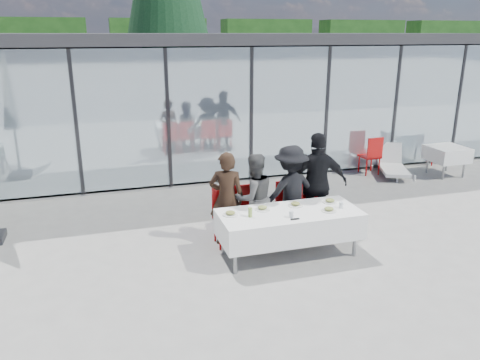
% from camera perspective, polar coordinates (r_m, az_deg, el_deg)
% --- Properties ---
extents(ground, '(90.00, 90.00, 0.00)m').
position_cam_1_polar(ground, '(7.58, 3.30, -9.64)').
color(ground, gray).
rests_on(ground, ground).
extents(pavilion, '(14.80, 8.80, 3.44)m').
position_cam_1_polar(pavilion, '(15.19, 0.00, 12.57)').
color(pavilion, gray).
rests_on(pavilion, ground).
extents(treeline, '(62.50, 2.00, 4.40)m').
position_cam_1_polar(treeline, '(34.35, -16.69, 14.72)').
color(treeline, '#133410').
rests_on(treeline, ground).
extents(dining_table, '(2.26, 0.96, 0.75)m').
position_cam_1_polar(dining_table, '(7.55, 6.02, -5.35)').
color(dining_table, white).
rests_on(dining_table, ground).
extents(diner_a, '(0.75, 0.75, 1.62)m').
position_cam_1_polar(diner_a, '(7.83, -1.64, -2.28)').
color(diner_a, '#322116').
rests_on(diner_a, ground).
extents(diner_chair_a, '(0.44, 0.44, 0.97)m').
position_cam_1_polar(diner_chair_a, '(7.95, -1.68, -4.05)').
color(diner_chair_a, '#B10C0B').
rests_on(diner_chair_a, ground).
extents(diner_b, '(0.86, 0.86, 1.54)m').
position_cam_1_polar(diner_b, '(7.97, 1.70, -2.19)').
color(diner_b, '#4E4E4E').
rests_on(diner_b, ground).
extents(diner_chair_b, '(0.44, 0.44, 0.97)m').
position_cam_1_polar(diner_chair_b, '(8.08, 1.62, -3.68)').
color(diner_chair_b, '#B10C0B').
rests_on(diner_chair_b, ground).
extents(diner_c, '(1.20, 1.20, 1.64)m').
position_cam_1_polar(diner_c, '(8.18, 6.17, -1.41)').
color(diner_c, black).
rests_on(diner_c, ground).
extents(diner_chair_c, '(0.44, 0.44, 0.97)m').
position_cam_1_polar(diner_chair_c, '(8.30, 6.03, -3.18)').
color(diner_chair_c, '#B10C0B').
rests_on(diner_chair_c, ground).
extents(diner_d, '(1.26, 1.26, 1.83)m').
position_cam_1_polar(diner_d, '(8.35, 9.39, -0.46)').
color(diner_d, black).
rests_on(diner_d, ground).
extents(diner_chair_d, '(0.44, 0.44, 0.97)m').
position_cam_1_polar(diner_chair_d, '(8.50, 9.19, -2.81)').
color(diner_chair_d, '#B10C0B').
rests_on(diner_chair_d, ground).
extents(plate_a, '(0.24, 0.24, 0.07)m').
position_cam_1_polar(plate_a, '(7.28, -1.19, -4.11)').
color(plate_a, white).
rests_on(plate_a, dining_table).
extents(plate_b, '(0.24, 0.24, 0.07)m').
position_cam_1_polar(plate_b, '(7.50, 2.75, -3.46)').
color(plate_b, white).
rests_on(plate_b, dining_table).
extents(plate_c, '(0.24, 0.24, 0.07)m').
position_cam_1_polar(plate_c, '(7.71, 6.77, -2.96)').
color(plate_c, white).
rests_on(plate_c, dining_table).
extents(plate_d, '(0.24, 0.24, 0.07)m').
position_cam_1_polar(plate_d, '(7.94, 10.91, -2.54)').
color(plate_d, white).
rests_on(plate_d, dining_table).
extents(plate_extra, '(0.24, 0.24, 0.07)m').
position_cam_1_polar(plate_extra, '(7.57, 10.79, -3.56)').
color(plate_extra, white).
rests_on(plate_extra, dining_table).
extents(juice_bottle, '(0.06, 0.06, 0.15)m').
position_cam_1_polar(juice_bottle, '(7.19, 1.25, -3.97)').
color(juice_bottle, '#8EAE48').
rests_on(juice_bottle, dining_table).
extents(drinking_glasses, '(1.00, 0.22, 0.10)m').
position_cam_1_polar(drinking_glasses, '(7.46, 9.36, -3.59)').
color(drinking_glasses, silver).
rests_on(drinking_glasses, dining_table).
extents(folded_eyeglasses, '(0.14, 0.03, 0.01)m').
position_cam_1_polar(folded_eyeglasses, '(7.17, 6.72, -4.75)').
color(folded_eyeglasses, black).
rests_on(folded_eyeglasses, dining_table).
extents(spare_table_right, '(0.86, 0.86, 0.74)m').
position_cam_1_polar(spare_table_right, '(12.82, 23.91, 2.91)').
color(spare_table_right, white).
rests_on(spare_table_right, ground).
extents(spare_chair_a, '(0.60, 0.60, 0.97)m').
position_cam_1_polar(spare_chair_a, '(13.89, 22.33, 4.07)').
color(spare_chair_a, '#B10C0B').
rests_on(spare_chair_a, ground).
extents(spare_chair_b, '(0.46, 0.46, 0.97)m').
position_cam_1_polar(spare_chair_b, '(12.27, 15.79, 3.08)').
color(spare_chair_b, '#B10C0B').
rests_on(spare_chair_b, ground).
extents(lounger, '(1.06, 1.46, 0.72)m').
position_cam_1_polar(lounger, '(12.53, 18.05, 1.85)').
color(lounger, silver).
rests_on(lounger, ground).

